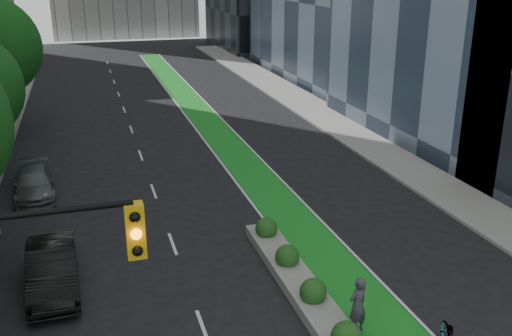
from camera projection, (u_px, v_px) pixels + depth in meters
sidewalk_right at (351, 131)px, 38.88m from camera, size 3.60×90.00×0.15m
bike_lane_paint at (209, 123)px, 41.00m from camera, size 2.20×70.00×0.01m
median_planter at (302, 283)px, 19.69m from camera, size 1.20×10.26×1.10m
cyclist at (358, 305)px, 17.36m from camera, size 0.81×0.67×1.91m
parked_car_left_mid at (53, 270)px, 19.75m from camera, size 1.82×4.79×1.56m
parked_car_left_far at (34, 184)px, 27.87m from camera, size 2.15×4.64×1.31m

